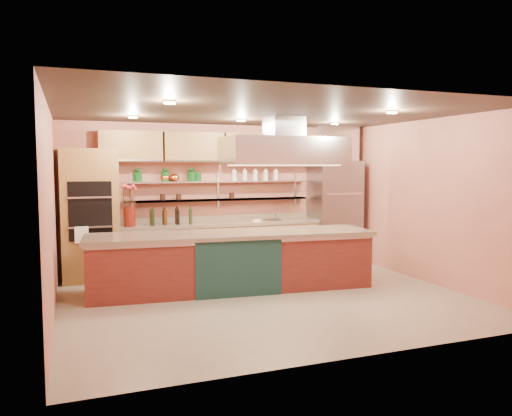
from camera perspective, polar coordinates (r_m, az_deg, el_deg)
name	(u,v)px	position (r m, az deg, el deg)	size (l,w,h in m)	color
floor	(267,299)	(7.70, 1.29, -10.35)	(6.00, 5.00, 0.02)	tan
ceiling	(268,112)	(7.47, 1.33, 10.94)	(6.00, 5.00, 0.02)	black
wall_back	(220,197)	(9.81, -4.12, 1.30)	(6.00, 0.04, 2.80)	#C5725D
wall_front	(358,225)	(5.22, 11.54, -1.96)	(6.00, 0.04, 2.80)	#C5725D
wall_left	(51,213)	(6.93, -22.41, -0.57)	(0.04, 5.00, 2.80)	#C5725D
wall_right	(431,201)	(9.00, 19.33, 0.71)	(0.04, 5.00, 2.80)	#C5725D
oven_stack	(90,215)	(9.12, -18.46, -0.79)	(0.95, 0.64, 2.30)	olive
refrigerator	(334,212)	(10.42, 8.96, -0.47)	(0.95, 0.72, 2.10)	gray
back_counter	(222,246)	(9.62, -3.87, -4.38)	(3.84, 0.64, 0.93)	tan
wall_shelf_lower	(220,200)	(9.68, -4.19, 0.95)	(3.60, 0.26, 0.03)	silver
wall_shelf_upper	(219,182)	(9.66, -4.20, 3.02)	(3.60, 0.26, 0.03)	silver
upper_cabinets	(222,148)	(9.62, -3.85, 6.89)	(4.60, 0.36, 0.55)	olive
range_hood	(284,151)	(8.30, 3.18, 6.52)	(2.00, 1.00, 0.45)	silver
ceiling_downlights	(263,115)	(7.65, 0.76, 10.57)	(4.00, 2.80, 0.02)	#FFE5A5
island	(232,261)	(8.12, -2.73, -6.08)	(4.49, 0.98, 0.94)	maroon
flower_vase	(130,216)	(9.14, -14.23, -0.94)	(0.20, 0.20, 0.36)	#5B150D
oil_bottle_cluster	(171,218)	(9.26, -9.67, -1.08)	(0.82, 0.23, 0.26)	black
kitchen_scale	(256,219)	(9.71, -0.01, -1.27)	(0.15, 0.11, 0.08)	white
bar_faucet	(276,215)	(9.96, 2.25, -0.76)	(0.03, 0.03, 0.21)	silver
copper_kettle	(174,177)	(9.45, -9.31, 3.46)	(0.18, 0.18, 0.15)	orange
green_canister	(198,177)	(9.54, -6.70, 3.57)	(0.14, 0.14, 0.17)	#0E4515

